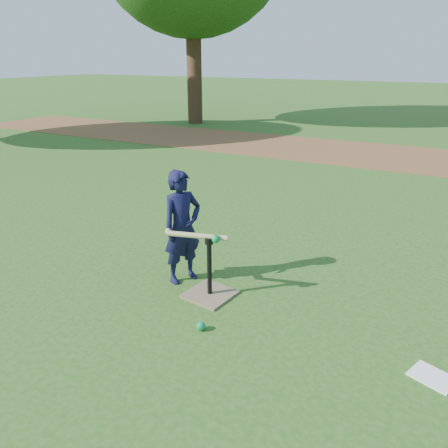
% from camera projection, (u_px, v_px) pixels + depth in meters
% --- Properties ---
extents(ground, '(80.00, 80.00, 0.00)m').
position_uv_depth(ground, '(186.00, 290.00, 4.40)').
color(ground, '#285116').
rests_on(ground, ground).
extents(dirt_strip, '(24.00, 3.00, 0.01)m').
position_uv_depth(dirt_strip, '(353.00, 153.00, 10.57)').
color(dirt_strip, brown).
rests_on(dirt_strip, ground).
extents(child, '(0.43, 0.51, 1.18)m').
position_uv_depth(child, '(182.00, 227.00, 4.40)').
color(child, black).
rests_on(child, ground).
extents(wiffle_ball_ground, '(0.08, 0.08, 0.08)m').
position_uv_depth(wiffle_ball_ground, '(201.00, 326.00, 3.74)').
color(wiffle_ball_ground, '#0C8746').
rests_on(wiffle_ball_ground, ground).
extents(clipboard, '(0.36, 0.32, 0.01)m').
position_uv_depth(clipboard, '(433.00, 377.00, 3.20)').
color(clipboard, white).
rests_on(clipboard, ground).
extents(batting_tee, '(0.49, 0.49, 0.61)m').
position_uv_depth(batting_tee, '(210.00, 285.00, 4.26)').
color(batting_tee, '#7B684E').
rests_on(batting_tee, ground).
extents(swing_action, '(0.63, 0.21, 0.08)m').
position_uv_depth(swing_action, '(198.00, 236.00, 4.11)').
color(swing_action, tan).
rests_on(swing_action, ground).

